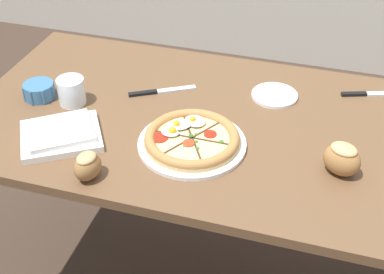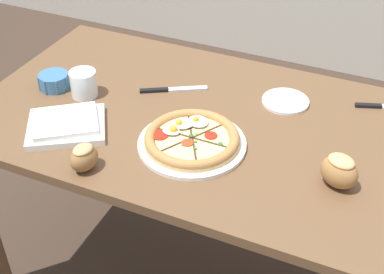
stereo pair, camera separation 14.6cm
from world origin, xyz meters
name	(u,v)px [view 1 (the left image)]	position (x,y,z in m)	size (l,w,h in m)	color
dining_table	(213,147)	(0.00, 0.00, 0.64)	(1.49, 0.80, 0.73)	brown
pizza	(192,140)	(-0.03, -0.13, 0.75)	(0.30, 0.30, 0.05)	white
ramekin_bowl	(39,90)	(-0.56, -0.03, 0.76)	(0.10, 0.10, 0.05)	teal
napkin_folded	(61,134)	(-0.39, -0.21, 0.75)	(0.28, 0.27, 0.04)	white
bread_piece_near	(342,159)	(0.37, -0.13, 0.78)	(0.12, 0.11, 0.09)	#A3703D
bread_piece_mid	(87,166)	(-0.24, -0.33, 0.77)	(0.08, 0.09, 0.07)	olive
knife_main	(370,94)	(0.44, 0.28, 0.74)	(0.19, 0.08, 0.01)	silver
knife_spare	(162,91)	(-0.20, 0.11, 0.74)	(0.20, 0.12, 0.01)	silver
water_glass	(72,93)	(-0.44, -0.03, 0.77)	(0.08, 0.08, 0.08)	white
side_saucer	(275,95)	(0.15, 0.18, 0.74)	(0.15, 0.15, 0.01)	white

